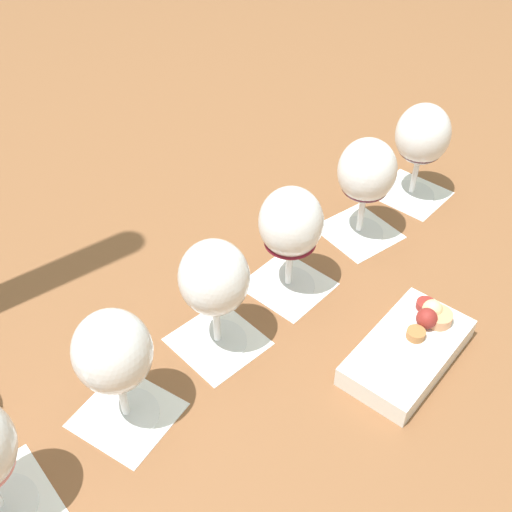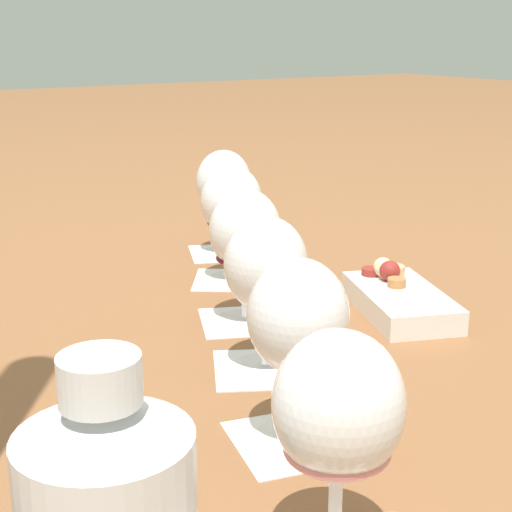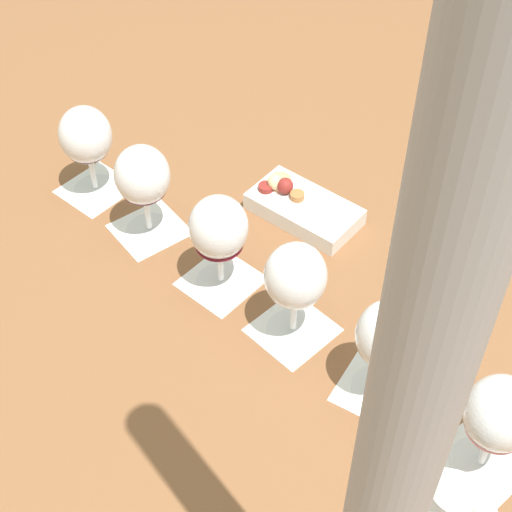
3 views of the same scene
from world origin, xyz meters
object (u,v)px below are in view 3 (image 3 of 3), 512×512
Objects in this scene: wine_glass_0 at (499,417)px; wine_glass_1 at (389,340)px; wine_glass_5 at (86,139)px; snack_dish at (301,206)px; wine_glass_4 at (143,180)px; wine_glass_3 at (219,231)px; wine_glass_2 at (295,280)px; umbrella_pole at (418,381)px.

wine_glass_0 and wine_glass_1 have the same top height.
wine_glass_5 is 0.81× the size of snack_dish.
wine_glass_4 reaches higher than snack_dish.
wine_glass_3 and wine_glass_4 have the same top height.
wine_glass_0 is 1.00× the size of wine_glass_5.
umbrella_pole is at bearing 112.38° from wine_glass_2.
wine_glass_2 is 0.45m from wine_glass_5.
umbrella_pole is (0.11, 0.29, 0.42)m from wine_glass_0.
wine_glass_0 is at bearing 154.80° from wine_glass_5.
wine_glass_1 is 1.00× the size of wine_glass_3.
wine_glass_3 is at bearing -23.59° from wine_glass_1.
snack_dish is at bearing -77.26° from wine_glass_2.
wine_glass_0 is 0.52m from umbrella_pole.
wine_glass_4 is at bearing -24.93° from wine_glass_0.
wine_glass_4 is at bearing 26.25° from snack_dish.
wine_glass_1 is 0.15× the size of umbrella_pole.
wine_glass_0 is 0.51m from snack_dish.
wine_glass_0 is at bearing 154.85° from wine_glass_2.
snack_dish is 0.86m from umbrella_pole.
snack_dish is (-0.35, -0.05, -0.09)m from wine_glass_5.
wine_glass_2 is at bearing -67.62° from umbrella_pole.
wine_glass_3 is 0.16m from wine_glass_4.
umbrella_pole reaches higher than wine_glass_0.
wine_glass_2 is 0.62m from umbrella_pole.
snack_dish is at bearing -172.25° from wine_glass_5.
wine_glass_1 is 0.56m from umbrella_pole.
wine_glass_3 is 1.00× the size of wine_glass_5.
wine_glass_0 is at bearing 155.07° from wine_glass_4.
wine_glass_2 is at bearing 154.76° from wine_glass_5.
wine_glass_4 is (0.56, -0.26, -0.00)m from wine_glass_0.
wine_glass_1 reaches higher than snack_dish.
wine_glass_2 is 1.00× the size of wine_glass_3.
wine_glass_4 is at bearing 153.59° from wine_glass_5.
wine_glass_0 reaches higher than snack_dish.
wine_glass_4 is (0.15, -0.07, -0.00)m from wine_glass_3.
wine_glass_3 reaches higher than snack_dish.
wine_glass_4 is at bearing -25.59° from wine_glass_3.
wine_glass_3 is 0.15× the size of umbrella_pole.
wine_glass_3 is 0.22m from snack_dish.
wine_glass_2 is 1.00× the size of wine_glass_4.
wine_glass_1 is 0.29m from wine_glass_3.
umbrella_pole is (-0.17, 0.42, 0.42)m from wine_glass_2.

